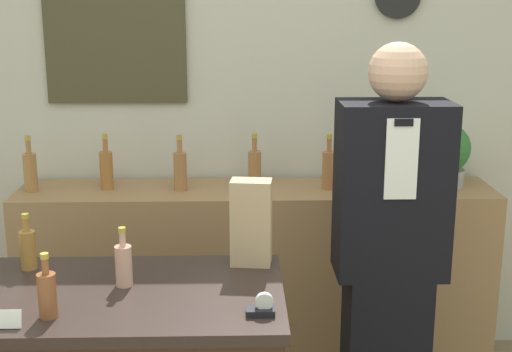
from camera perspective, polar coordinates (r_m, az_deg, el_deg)
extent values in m
cube|color=beige|center=(3.74, -1.93, 5.63)|extent=(5.20, 0.06, 2.70)
cube|color=#433E27|center=(3.71, -11.18, 10.55)|extent=(0.71, 0.02, 0.62)
cube|color=#9E754C|center=(3.71, 0.02, -8.31)|extent=(2.37, 0.43, 0.98)
cube|color=#2C211D|center=(2.50, -12.23, -9.44)|extent=(1.23, 0.67, 0.04)
cube|color=black|center=(2.88, 10.83, -1.08)|extent=(0.44, 0.26, 0.70)
cube|color=white|center=(2.72, 11.57, 1.31)|extent=(0.12, 0.01, 0.31)
cube|color=black|center=(2.69, 11.74, 4.22)|extent=(0.07, 0.01, 0.03)
sphere|color=tan|center=(2.80, 11.28, 8.16)|extent=(0.23, 0.23, 0.23)
cylinder|color=#9E998E|center=(3.71, 14.75, -0.11)|extent=(0.20, 0.20, 0.09)
sphere|color=#2D6B2D|center=(3.68, 14.89, 2.17)|extent=(0.25, 0.25, 0.25)
cube|color=tan|center=(2.62, -0.39, -3.74)|extent=(0.16, 0.11, 0.32)
cube|color=black|center=(2.27, 0.36, -10.76)|extent=(0.09, 0.06, 0.02)
cylinder|color=silver|center=(2.26, 0.67, -9.99)|extent=(0.06, 0.02, 0.06)
cube|color=white|center=(2.31, -19.35, -10.76)|extent=(0.09, 0.02, 0.06)
cylinder|color=#A26F31|center=(2.73, -17.77, -5.67)|extent=(0.06, 0.06, 0.14)
cylinder|color=#A26F31|center=(2.70, -17.93, -3.74)|extent=(0.02, 0.02, 0.05)
cylinder|color=#B29933|center=(2.69, -17.98, -3.06)|extent=(0.03, 0.03, 0.02)
cylinder|color=brown|center=(2.32, -16.35, -9.17)|extent=(0.06, 0.06, 0.14)
cylinder|color=brown|center=(2.29, -16.52, -6.94)|extent=(0.02, 0.02, 0.05)
cylinder|color=#B29933|center=(2.27, -16.58, -6.15)|extent=(0.03, 0.03, 0.02)
cylinder|color=tan|center=(2.50, -10.54, -7.09)|extent=(0.06, 0.06, 0.14)
cylinder|color=tan|center=(2.47, -10.64, -5.00)|extent=(0.02, 0.02, 0.05)
cylinder|color=#B29933|center=(2.46, -10.68, -4.25)|extent=(0.03, 0.03, 0.02)
cylinder|color=#A3713E|center=(3.65, -17.60, 0.27)|extent=(0.07, 0.07, 0.19)
cylinder|color=#A3713E|center=(3.63, -17.76, 2.24)|extent=(0.02, 0.02, 0.07)
cylinder|color=#B29933|center=(3.62, -17.81, 2.93)|extent=(0.03, 0.03, 0.02)
cylinder|color=#A06631|center=(3.60, -11.87, 0.43)|extent=(0.07, 0.07, 0.19)
cylinder|color=#A06631|center=(3.57, -11.97, 2.43)|extent=(0.02, 0.02, 0.07)
cylinder|color=#B29933|center=(3.56, -12.01, 3.13)|extent=(0.03, 0.03, 0.02)
cylinder|color=#A36C3F|center=(3.52, -6.08, 0.34)|extent=(0.07, 0.07, 0.19)
cylinder|color=#A36C3F|center=(3.49, -6.14, 2.39)|extent=(0.02, 0.02, 0.07)
cylinder|color=#B29933|center=(3.48, -6.16, 3.11)|extent=(0.03, 0.03, 0.02)
cylinder|color=#A2683C|center=(3.53, -0.12, 0.49)|extent=(0.07, 0.07, 0.19)
cylinder|color=#A2683C|center=(3.50, -0.12, 2.53)|extent=(0.02, 0.02, 0.07)
cylinder|color=#B29933|center=(3.50, -0.12, 3.24)|extent=(0.03, 0.03, 0.02)
cylinder|color=#A5693C|center=(3.54, 5.82, 0.45)|extent=(0.07, 0.07, 0.19)
cylinder|color=#A5693C|center=(3.51, 5.88, 2.48)|extent=(0.02, 0.02, 0.07)
cylinder|color=#B29933|center=(3.50, 5.90, 3.19)|extent=(0.03, 0.03, 0.02)
cylinder|color=#9E6F3D|center=(3.63, 11.52, 0.57)|extent=(0.07, 0.07, 0.19)
cylinder|color=#9E6F3D|center=(3.60, 11.62, 2.55)|extent=(0.02, 0.02, 0.07)
cylinder|color=#B29933|center=(3.59, 11.66, 3.25)|extent=(0.03, 0.03, 0.02)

